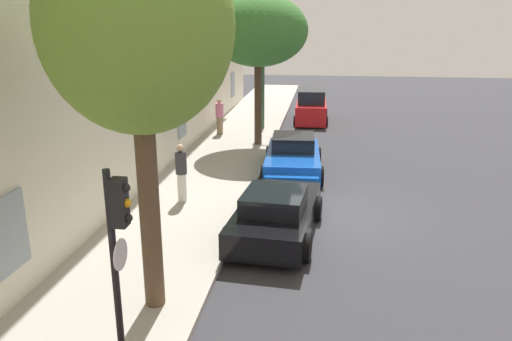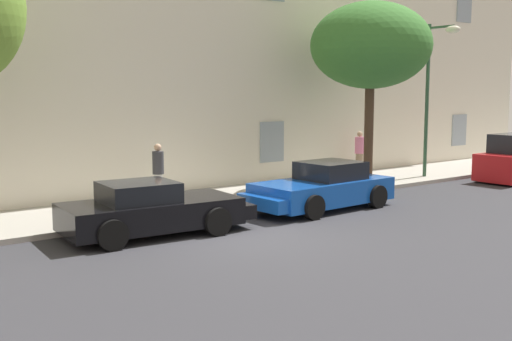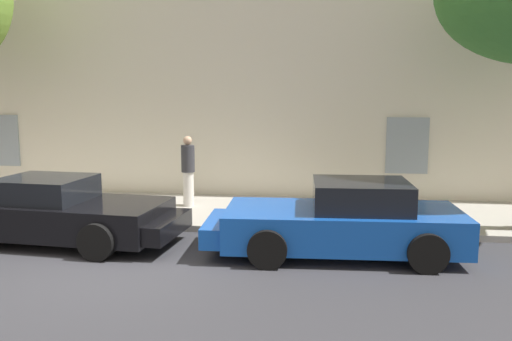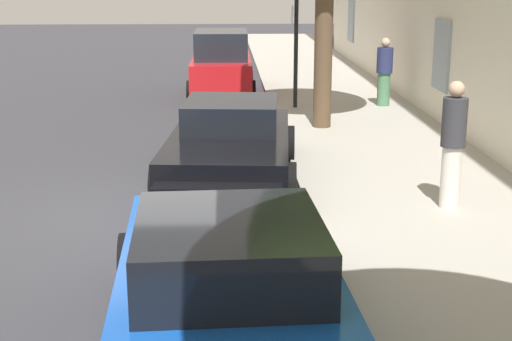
{
  "view_description": "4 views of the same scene",
  "coord_description": "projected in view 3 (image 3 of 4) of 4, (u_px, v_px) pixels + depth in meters",
  "views": [
    {
      "loc": [
        -13.6,
        0.37,
        5.37
      ],
      "look_at": [
        1.38,
        2.4,
        0.86
      ],
      "focal_mm": 34.85,
      "sensor_mm": 36.0,
      "label": 1
    },
    {
      "loc": [
        -8.49,
        -11.73,
        3.45
      ],
      "look_at": [
        1.73,
        1.67,
        1.29
      ],
      "focal_mm": 43.3,
      "sensor_mm": 36.0,
      "label": 2
    },
    {
      "loc": [
        3.64,
        -8.28,
        3.01
      ],
      "look_at": [
        2.26,
        2.27,
        1.42
      ],
      "focal_mm": 36.88,
      "sensor_mm": 36.0,
      "label": 3
    },
    {
      "loc": [
        10.05,
        1.37,
        3.34
      ],
      "look_at": [
        1.35,
        1.75,
        1.0
      ],
      "focal_mm": 52.09,
      "sensor_mm": 36.0,
      "label": 4
    }
  ],
  "objects": [
    {
      "name": "sportscar_red_lead",
      "position": [
        67.0,
        214.0,
        10.55
      ],
      "size": [
        4.73,
        2.37,
        1.32
      ],
      "color": "black",
      "rests_on": "ground"
    },
    {
      "name": "sidewalk",
      "position": [
        178.0,
        210.0,
        13.24
      ],
      "size": [
        60.0,
        3.57,
        0.14
      ],
      "primitive_type": "cube",
      "color": "#A8A399",
      "rests_on": "ground"
    },
    {
      "name": "ground_plane",
      "position": [
        109.0,
        269.0,
        9.03
      ],
      "size": [
        80.0,
        80.0,
        0.0
      ],
      "primitive_type": "plane",
      "color": "#333338"
    },
    {
      "name": "sportscar_yellow_flank",
      "position": [
        335.0,
        222.0,
        9.8
      ],
      "size": [
        4.8,
        2.29,
        1.39
      ],
      "color": "#144CB2",
      "rests_on": "ground"
    },
    {
      "name": "pedestrian_bystander",
      "position": [
        188.0,
        170.0,
        13.27
      ],
      "size": [
        0.42,
        0.42,
        1.78
      ],
      "color": "silver",
      "rests_on": "sidewalk"
    }
  ]
}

